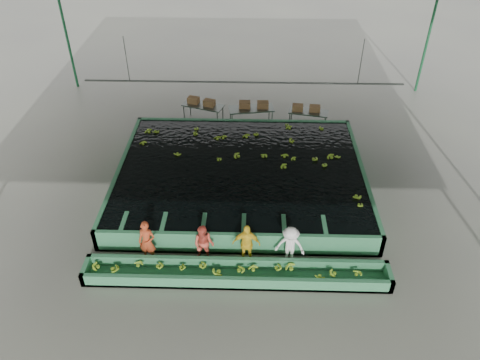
{
  "coord_description": "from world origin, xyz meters",
  "views": [
    {
      "loc": [
        0.42,
        -14.0,
        11.77
      ],
      "look_at": [
        0.0,
        0.5,
        1.0
      ],
      "focal_mm": 35.0,
      "sensor_mm": 36.0,
      "label": 1
    }
  ],
  "objects_px": {
    "packing_table_left": "(203,113)",
    "sorting_trough": "(236,273)",
    "worker_a": "(147,242)",
    "packing_table_right": "(308,119)",
    "flotation_tank": "(241,176)",
    "box_stack_left": "(201,104)",
    "packing_table_mid": "(251,117)",
    "worker_c": "(246,244)",
    "box_stack_right": "(306,111)",
    "box_stack_mid": "(254,107)",
    "worker_d": "(290,246)",
    "worker_b": "(204,244)"
  },
  "relations": [
    {
      "from": "worker_a",
      "to": "packing_table_mid",
      "type": "bearing_deg",
      "value": 78.92
    },
    {
      "from": "packing_table_mid",
      "to": "flotation_tank",
      "type": "bearing_deg",
      "value": -94.32
    },
    {
      "from": "worker_b",
      "to": "packing_table_left",
      "type": "distance_m",
      "value": 9.68
    },
    {
      "from": "worker_a",
      "to": "box_stack_right",
      "type": "bearing_deg",
      "value": 65.84
    },
    {
      "from": "packing_table_mid",
      "to": "box_stack_left",
      "type": "distance_m",
      "value": 2.57
    },
    {
      "from": "packing_table_mid",
      "to": "sorting_trough",
      "type": "bearing_deg",
      "value": -92.13
    },
    {
      "from": "flotation_tank",
      "to": "box_stack_left",
      "type": "xyz_separation_m",
      "value": [
        -2.11,
        5.4,
        0.47
      ]
    },
    {
      "from": "packing_table_right",
      "to": "sorting_trough",
      "type": "bearing_deg",
      "value": -107.62
    },
    {
      "from": "packing_table_left",
      "to": "packing_table_mid",
      "type": "height_order",
      "value": "packing_table_mid"
    },
    {
      "from": "worker_c",
      "to": "box_stack_mid",
      "type": "xyz_separation_m",
      "value": [
        0.19,
        9.28,
        0.19
      ]
    },
    {
      "from": "sorting_trough",
      "to": "box_stack_left",
      "type": "relative_size",
      "value": 7.17
    },
    {
      "from": "packing_table_right",
      "to": "box_stack_mid",
      "type": "relative_size",
      "value": 1.33
    },
    {
      "from": "packing_table_right",
      "to": "box_stack_mid",
      "type": "height_order",
      "value": "box_stack_mid"
    },
    {
      "from": "packing_table_left",
      "to": "box_stack_mid",
      "type": "distance_m",
      "value": 2.6
    },
    {
      "from": "packing_table_left",
      "to": "sorting_trough",
      "type": "bearing_deg",
      "value": -79.0
    },
    {
      "from": "packing_table_mid",
      "to": "box_stack_mid",
      "type": "xyz_separation_m",
      "value": [
        0.13,
        0.06,
        0.5
      ]
    },
    {
      "from": "sorting_trough",
      "to": "box_stack_right",
      "type": "bearing_deg",
      "value": 73.1
    },
    {
      "from": "worker_c",
      "to": "packing_table_mid",
      "type": "height_order",
      "value": "worker_c"
    },
    {
      "from": "packing_table_mid",
      "to": "worker_d",
      "type": "bearing_deg",
      "value": -81.44
    },
    {
      "from": "worker_d",
      "to": "packing_table_mid",
      "type": "xyz_separation_m",
      "value": [
        -1.39,
        9.22,
        -0.26
      ]
    },
    {
      "from": "flotation_tank",
      "to": "box_stack_right",
      "type": "height_order",
      "value": "box_stack_right"
    },
    {
      "from": "box_stack_left",
      "to": "box_stack_right",
      "type": "height_order",
      "value": "box_stack_left"
    },
    {
      "from": "packing_table_left",
      "to": "packing_table_right",
      "type": "relative_size",
      "value": 1.07
    },
    {
      "from": "flotation_tank",
      "to": "box_stack_right",
      "type": "distance_m",
      "value": 5.85
    },
    {
      "from": "packing_table_left",
      "to": "worker_d",
      "type": "bearing_deg",
      "value": -68.53
    },
    {
      "from": "worker_b",
      "to": "packing_table_right",
      "type": "distance_m",
      "value": 10.17
    },
    {
      "from": "sorting_trough",
      "to": "worker_d",
      "type": "bearing_deg",
      "value": 24.45
    },
    {
      "from": "sorting_trough",
      "to": "packing_table_mid",
      "type": "relative_size",
      "value": 4.58
    },
    {
      "from": "packing_table_left",
      "to": "worker_c",
      "type": "bearing_deg",
      "value": -76.39
    },
    {
      "from": "packing_table_left",
      "to": "worker_a",
      "type": "bearing_deg",
      "value": -95.83
    },
    {
      "from": "packing_table_right",
      "to": "packing_table_mid",
      "type": "bearing_deg",
      "value": 179.81
    },
    {
      "from": "worker_a",
      "to": "packing_table_right",
      "type": "xyz_separation_m",
      "value": [
        6.19,
        9.21,
        -0.38
      ]
    },
    {
      "from": "worker_a",
      "to": "packing_table_left",
      "type": "relative_size",
      "value": 0.8
    },
    {
      "from": "worker_a",
      "to": "worker_b",
      "type": "bearing_deg",
      "value": 9.06
    },
    {
      "from": "sorting_trough",
      "to": "packing_table_left",
      "type": "xyz_separation_m",
      "value": [
        -2.03,
        10.43,
        0.21
      ]
    },
    {
      "from": "worker_c",
      "to": "box_stack_right",
      "type": "relative_size",
      "value": 1.19
    },
    {
      "from": "flotation_tank",
      "to": "packing_table_mid",
      "type": "height_order",
      "value": "packing_table_mid"
    },
    {
      "from": "worker_d",
      "to": "box_stack_mid",
      "type": "bearing_deg",
      "value": 107.25
    },
    {
      "from": "flotation_tank",
      "to": "sorting_trough",
      "type": "height_order",
      "value": "flotation_tank"
    },
    {
      "from": "flotation_tank",
      "to": "box_stack_mid",
      "type": "bearing_deg",
      "value": 84.29
    },
    {
      "from": "sorting_trough",
      "to": "packing_table_mid",
      "type": "distance_m",
      "value": 10.03
    },
    {
      "from": "worker_a",
      "to": "packing_table_right",
      "type": "height_order",
      "value": "worker_a"
    },
    {
      "from": "box_stack_left",
      "to": "box_stack_mid",
      "type": "distance_m",
      "value": 2.64
    },
    {
      "from": "packing_table_mid",
      "to": "packing_table_right",
      "type": "relative_size",
      "value": 1.15
    },
    {
      "from": "worker_d",
      "to": "worker_a",
      "type": "bearing_deg",
      "value": -170.49
    },
    {
      "from": "worker_a",
      "to": "packing_table_mid",
      "type": "xyz_separation_m",
      "value": [
        3.38,
        9.22,
        -0.32
      ]
    },
    {
      "from": "worker_c",
      "to": "packing_table_left",
      "type": "xyz_separation_m",
      "value": [
        -2.33,
        9.63,
        -0.34
      ]
    },
    {
      "from": "flotation_tank",
      "to": "worker_a",
      "type": "height_order",
      "value": "worker_a"
    },
    {
      "from": "worker_b",
      "to": "box_stack_mid",
      "type": "height_order",
      "value": "worker_b"
    },
    {
      "from": "box_stack_right",
      "to": "box_stack_left",
      "type": "bearing_deg",
      "value": 175.26
    }
  ]
}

